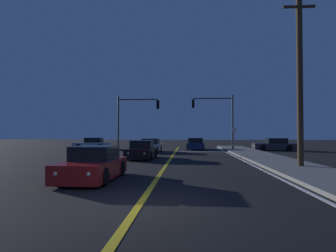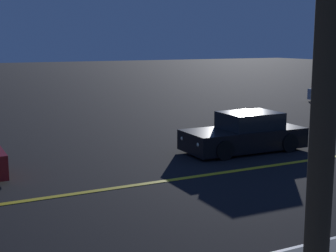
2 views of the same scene
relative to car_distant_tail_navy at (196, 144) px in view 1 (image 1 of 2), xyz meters
name	(u,v)px [view 1 (image 1 of 2)]	position (x,y,z in m)	size (l,w,h in m)	color
ground_plane	(139,206)	(-2.14, -27.00, -0.58)	(160.00, 160.00, 0.00)	black
sidewalk_right	(275,161)	(4.73, -14.88, -0.51)	(3.20, 43.64, 0.15)	slate
lane_line_center	(169,161)	(-2.14, -14.88, -0.58)	(0.20, 41.21, 0.01)	gold
lane_line_edge_right	(246,162)	(2.88, -14.88, -0.58)	(0.16, 41.21, 0.01)	white
stop_bar	(202,152)	(0.50, -4.25, -0.58)	(5.27, 0.50, 0.01)	white
car_distant_tail_navy	(196,144)	(0.00, 0.00, 0.00)	(2.09, 4.46, 1.34)	navy
car_lead_oncoming_white	(150,146)	(-4.59, -4.89, 0.00)	(2.03, 4.30, 1.34)	silver
car_far_approaching_silver	(92,144)	(-12.24, 0.45, 0.00)	(4.25, 2.11, 1.34)	#B2B5BA
car_following_oncoming_red	(93,165)	(-4.66, -22.78, 0.00)	(1.95, 4.33, 1.34)	maroon
car_side_waiting_charcoal	(274,145)	(8.50, -1.34, 0.00)	(4.47, 1.96, 1.34)	#2D2D33
car_parked_curb_black	(142,151)	(-4.25, -12.75, 0.00)	(1.92, 4.30, 1.34)	black
traffic_signal_near_right	(218,113)	(2.37, -1.95, 3.47)	(4.46, 0.28, 6.03)	#38383D
traffic_signal_far_left	(133,114)	(-6.63, -3.35, 3.33)	(4.43, 0.28, 5.82)	#38383D
utility_pole_right	(300,70)	(5.03, -18.39, 4.62)	(1.98, 0.32, 10.00)	#42301E
street_sign_corner	(234,135)	(3.63, -4.75, 1.06)	(0.56, 0.08, 2.44)	slate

